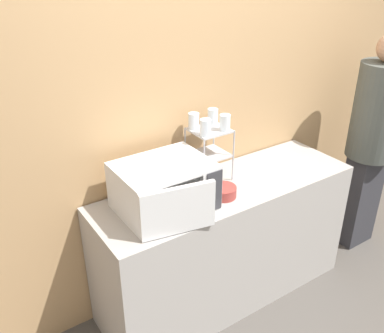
# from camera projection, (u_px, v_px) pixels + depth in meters

# --- Properties ---
(ground_plane) EXTENTS (12.00, 12.00, 0.00)m
(ground_plane) POSITION_uv_depth(u_px,v_px,m) (248.00, 316.00, 2.96)
(ground_plane) COLOR #4C4742
(wall_back) EXTENTS (8.00, 0.06, 2.60)m
(wall_back) POSITION_uv_depth(u_px,v_px,m) (199.00, 113.00, 2.81)
(wall_back) COLOR tan
(wall_back) RESTS_ON ground_plane
(counter) EXTENTS (1.80, 0.57, 0.90)m
(counter) POSITION_uv_depth(u_px,v_px,m) (225.00, 242.00, 2.96)
(counter) COLOR #9E9993
(counter) RESTS_ON ground_plane
(microwave) EXTENTS (0.54, 0.52, 0.29)m
(microwave) POSITION_uv_depth(u_px,v_px,m) (165.00, 188.00, 2.45)
(microwave) COLOR silver
(microwave) RESTS_ON counter
(dish_rack) EXTENTS (0.24, 0.22, 0.35)m
(dish_rack) POSITION_uv_depth(u_px,v_px,m) (209.00, 144.00, 2.73)
(dish_rack) COLOR #B2B2B7
(dish_rack) RESTS_ON counter
(glass_front_left) EXTENTS (0.07, 0.07, 0.10)m
(glass_front_left) POSITION_uv_depth(u_px,v_px,m) (205.00, 127.00, 2.58)
(glass_front_left) COLOR silver
(glass_front_left) RESTS_ON dish_rack
(glass_back_right) EXTENTS (0.07, 0.07, 0.10)m
(glass_back_right) POSITION_uv_depth(u_px,v_px,m) (213.00, 116.00, 2.74)
(glass_back_right) COLOR silver
(glass_back_right) RESTS_ON dish_rack
(glass_front_right) EXTENTS (0.07, 0.07, 0.10)m
(glass_front_right) POSITION_uv_depth(u_px,v_px,m) (225.00, 123.00, 2.65)
(glass_front_right) COLOR silver
(glass_front_right) RESTS_ON dish_rack
(glass_back_left) EXTENTS (0.07, 0.07, 0.10)m
(glass_back_left) POSITION_uv_depth(u_px,v_px,m) (194.00, 121.00, 2.67)
(glass_back_left) COLOR silver
(glass_back_left) RESTS_ON dish_rack
(bowl) EXTENTS (0.16, 0.16, 0.07)m
(bowl) POSITION_uv_depth(u_px,v_px,m) (223.00, 192.00, 2.63)
(bowl) COLOR maroon
(bowl) RESTS_ON counter
(person) EXTENTS (0.37, 0.37, 1.75)m
(person) POSITION_uv_depth(u_px,v_px,m) (373.00, 136.00, 3.30)
(person) COLOR #2D2D33
(person) RESTS_ON ground_plane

